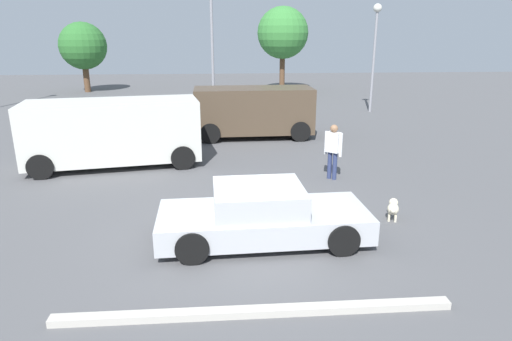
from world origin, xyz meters
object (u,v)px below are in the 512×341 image
(sedan_foreground, at_px, (262,216))
(light_post_far, at_px, (211,19))
(van_white, at_px, (114,131))
(light_post_near, at_px, (375,39))
(dog, at_px, (393,208))
(suv_dark, at_px, (254,111))
(pedestrian, at_px, (333,147))

(sedan_foreground, height_order, light_post_far, light_post_far)
(sedan_foreground, relative_size, van_white, 0.77)
(sedan_foreground, bearing_deg, light_post_near, 62.16)
(dog, height_order, light_post_far, light_post_far)
(suv_dark, height_order, pedestrian, suv_dark)
(van_white, bearing_deg, pedestrian, -25.94)
(pedestrian, xyz_separation_m, light_post_near, (4.92, 11.45, 2.91))
(suv_dark, xyz_separation_m, light_post_near, (6.84, 5.74, 2.77))
(light_post_near, relative_size, light_post_far, 0.78)
(van_white, relative_size, light_post_near, 1.00)
(light_post_near, distance_m, light_post_far, 8.66)
(sedan_foreground, height_order, pedestrian, pedestrian)
(sedan_foreground, xyz_separation_m, van_white, (-4.27, 5.85, 0.60))
(suv_dark, relative_size, light_post_far, 0.67)
(dog, xyz_separation_m, light_post_near, (4.22, 14.49, 3.60))
(suv_dark, bearing_deg, light_post_far, 108.62)
(dog, distance_m, light_post_far, 14.82)
(van_white, relative_size, suv_dark, 1.17)
(dog, relative_size, van_white, 0.10)
(van_white, bearing_deg, suv_dark, 28.54)
(van_white, xyz_separation_m, suv_dark, (4.77, 3.75, -0.03))
(dog, distance_m, pedestrian, 3.20)
(pedestrian, bearing_deg, dog, -125.30)
(pedestrian, bearing_deg, sedan_foreground, -170.24)
(light_post_far, bearing_deg, van_white, -110.00)
(dog, distance_m, light_post_near, 15.52)
(sedan_foreground, xyz_separation_m, suv_dark, (0.51, 9.60, 0.57))
(light_post_near, bearing_deg, pedestrian, -113.27)
(van_white, height_order, light_post_far, light_post_far)
(light_post_far, bearing_deg, light_post_near, 7.03)
(dog, bearing_deg, pedestrian, 34.96)
(dog, relative_size, light_post_far, 0.08)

